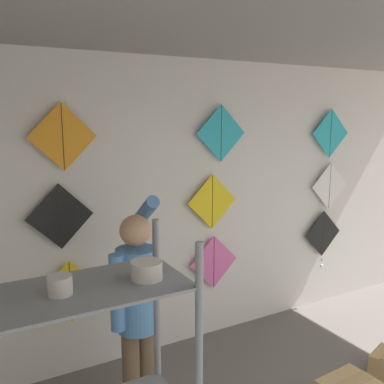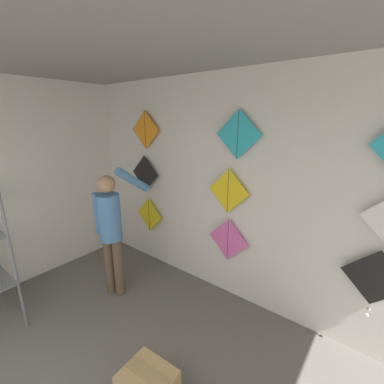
# 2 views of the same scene
# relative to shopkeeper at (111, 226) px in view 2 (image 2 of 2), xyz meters

# --- Properties ---
(back_panel) EXTENTS (5.94, 0.06, 2.80)m
(back_panel) POSITION_rel_shopkeeper_xyz_m (1.32, 0.96, 0.43)
(back_panel) COLOR silver
(back_panel) RESTS_ON ground
(left_panel) EXTENTS (0.06, 4.14, 2.80)m
(left_panel) POSITION_rel_shopkeeper_xyz_m (-1.28, -0.73, 0.43)
(left_panel) COLOR silver
(left_panel) RESTS_ON ground
(ceiling_slab) EXTENTS (5.94, 4.14, 0.04)m
(ceiling_slab) POSITION_rel_shopkeeper_xyz_m (1.32, -0.73, 1.85)
(ceiling_slab) COLOR gray
(shopkeeper) EXTENTS (0.42, 0.66, 1.73)m
(shopkeeper) POSITION_rel_shopkeeper_xyz_m (0.00, 0.00, 0.00)
(shopkeeper) COLOR brown
(shopkeeper) RESTS_ON ground
(kite_0) EXTENTS (0.55, 0.01, 0.55)m
(kite_0) POSITION_rel_shopkeeper_xyz_m (-0.26, 0.87, -0.18)
(kite_0) COLOR yellow
(kite_1) EXTENTS (0.55, 0.01, 0.55)m
(kite_1) POSITION_rel_shopkeeper_xyz_m (1.19, 0.87, -0.17)
(kite_1) COLOR pink
(kite_2) EXTENTS (0.55, 0.04, 0.69)m
(kite_2) POSITION_rel_shopkeeper_xyz_m (2.71, 0.87, -0.11)
(kite_2) COLOR black
(kite_3) EXTENTS (0.55, 0.01, 0.55)m
(kite_3) POSITION_rel_shopkeeper_xyz_m (-0.31, 0.87, 0.48)
(kite_3) COLOR black
(kite_4) EXTENTS (0.55, 0.01, 0.55)m
(kite_4) POSITION_rel_shopkeeper_xyz_m (1.16, 0.87, 0.46)
(kite_4) COLOR yellow
(kite_6) EXTENTS (0.55, 0.01, 0.55)m
(kite_6) POSITION_rel_shopkeeper_xyz_m (-0.25, 0.87, 1.14)
(kite_6) COLOR orange
(kite_7) EXTENTS (0.55, 0.01, 0.55)m
(kite_7) POSITION_rel_shopkeeper_xyz_m (1.26, 0.87, 1.13)
(kite_7) COLOR #28B2C6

